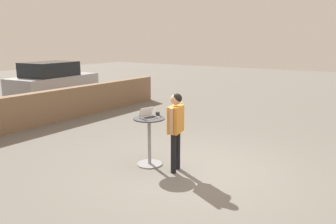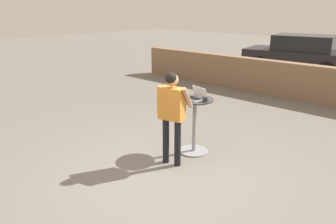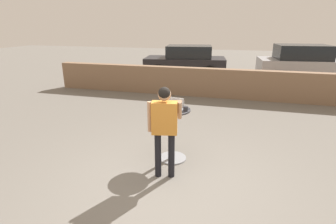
# 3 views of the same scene
# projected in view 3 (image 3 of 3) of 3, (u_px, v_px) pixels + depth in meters

# --- Properties ---
(ground_plane) EXTENTS (50.00, 50.00, 0.00)m
(ground_plane) POSITION_uv_depth(u_px,v_px,m) (170.00, 188.00, 4.22)
(ground_plane) COLOR slate
(pavement_kerb) EXTENTS (12.10, 0.35, 1.02)m
(pavement_kerb) POSITION_uv_depth(u_px,v_px,m) (212.00, 83.00, 9.40)
(pavement_kerb) COLOR #84664C
(pavement_kerb) RESTS_ON ground_plane
(cafe_table) EXTENTS (0.65, 0.65, 1.02)m
(cafe_table) POSITION_uv_depth(u_px,v_px,m) (173.00, 131.00, 4.95)
(cafe_table) COLOR gray
(cafe_table) RESTS_ON ground_plane
(laptop) EXTENTS (0.39, 0.34, 0.21)m
(laptop) POSITION_uv_depth(u_px,v_px,m) (174.00, 107.00, 4.81)
(laptop) COLOR silver
(laptop) RESTS_ON cafe_table
(coffee_mug) EXTENTS (0.12, 0.09, 0.09)m
(coffee_mug) POSITION_uv_depth(u_px,v_px,m) (186.00, 109.00, 4.70)
(coffee_mug) COLOR #232328
(coffee_mug) RESTS_ON cafe_table
(standing_person) EXTENTS (0.56, 0.42, 1.59)m
(standing_person) POSITION_uv_depth(u_px,v_px,m) (164.00, 122.00, 4.23)
(standing_person) COLOR black
(standing_person) RESTS_ON ground_plane
(parked_car_near_street) EXTENTS (4.12, 2.32, 1.53)m
(parked_car_near_street) POSITION_uv_depth(u_px,v_px,m) (186.00, 61.00, 13.02)
(parked_car_near_street) COLOR black
(parked_car_near_street) RESTS_ON ground_plane
(parked_car_further_down) EXTENTS (4.04, 2.19, 1.67)m
(parked_car_further_down) POSITION_uv_depth(u_px,v_px,m) (304.00, 64.00, 11.49)
(parked_car_further_down) COLOR #9E9EA3
(parked_car_further_down) RESTS_ON ground_plane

